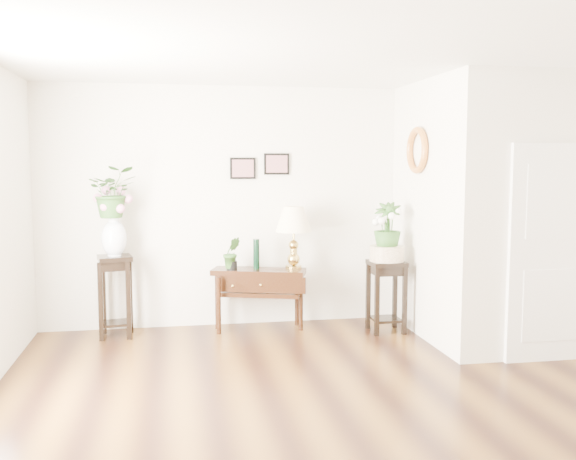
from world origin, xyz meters
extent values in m
cube|color=#573614|center=(0.00, 0.00, 0.00)|extent=(6.00, 5.50, 0.02)
cube|color=white|center=(0.00, 0.00, 2.80)|extent=(6.00, 5.50, 0.02)
cube|color=white|center=(0.00, 2.75, 1.40)|extent=(6.00, 0.02, 2.80)
cube|color=white|center=(2.10, 1.77, 1.40)|extent=(1.80, 1.95, 2.80)
cube|color=white|center=(2.10, 0.78, 1.05)|extent=(0.90, 0.05, 2.10)
cube|color=black|center=(-0.65, 2.73, 1.85)|extent=(0.30, 0.02, 0.25)
cube|color=black|center=(-0.25, 2.73, 1.90)|extent=(0.30, 0.02, 0.25)
torus|color=#B6692E|center=(1.16, 1.90, 2.05)|extent=(0.07, 0.51, 0.51)
cube|color=black|center=(-0.51, 2.43, 0.35)|extent=(1.11, 0.66, 0.70)
cube|color=#B59748|center=(-0.10, 2.43, 1.05)|extent=(0.54, 0.54, 0.72)
cylinder|color=black|center=(-0.54, 2.43, 0.87)|extent=(0.09, 0.09, 0.35)
imported|color=#2C5920|center=(-0.82, 2.43, 0.88)|extent=(0.22, 0.19, 0.36)
cube|color=black|center=(-2.10, 2.42, 0.45)|extent=(0.41, 0.41, 0.90)
imported|color=#2C5920|center=(-2.10, 2.42, 1.58)|extent=(0.56, 0.50, 0.56)
cube|color=black|center=(0.90, 2.08, 0.41)|extent=(0.38, 0.38, 0.81)
cylinder|color=beige|center=(0.90, 2.08, 0.89)|extent=(0.42, 0.42, 0.17)
imported|color=#2C5920|center=(0.90, 2.08, 1.20)|extent=(0.40, 0.40, 0.54)
camera|label=1|loc=(-1.48, -4.75, 1.91)|focal=40.00mm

